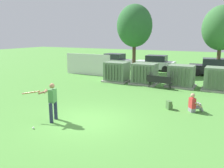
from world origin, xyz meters
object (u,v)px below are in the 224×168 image
(transformer_mid_east, at_px, (181,76))
(parked_car_right_of_center, at_px, (213,68))
(park_bench, at_px, (159,81))
(sports_ball, at_px, (33,128))
(seated_spectator, at_px, (194,104))
(transformer_west, at_px, (117,72))
(backpack, at_px, (169,105))
(parked_car_leftmost, at_px, (114,61))
(transformer_east, at_px, (219,79))
(transformer_mid_west, at_px, (145,74))
(batter, at_px, (52,100))
(parked_car_left_of_center, at_px, (155,63))

(transformer_mid_east, xyz_separation_m, parked_car_right_of_center, (1.64, 6.43, -0.04))
(park_bench, bearing_deg, sports_ball, -104.28)
(seated_spectator, bearing_deg, transformer_mid_east, 107.64)
(parked_car_right_of_center, bearing_deg, sports_ball, -107.15)
(transformer_west, distance_m, backpack, 7.84)
(seated_spectator, relative_size, parked_car_leftmost, 0.22)
(backpack, xyz_separation_m, parked_car_leftmost, (-9.81, 12.96, 0.54))
(transformer_east, distance_m, seated_spectator, 5.66)
(transformer_east, distance_m, backpack, 6.10)
(parked_car_right_of_center, bearing_deg, transformer_mid_west, -123.34)
(park_bench, distance_m, batter, 8.97)
(batter, height_order, parked_car_leftmost, batter)
(sports_ball, relative_size, seated_spectator, 0.09)
(parked_car_left_of_center, bearing_deg, transformer_mid_east, -59.74)
(transformer_west, xyz_separation_m, batter, (1.44, -9.49, 0.19))
(transformer_east, distance_m, parked_car_leftmost, 13.81)
(transformer_east, bearing_deg, sports_ball, -119.78)
(transformer_mid_east, relative_size, transformer_east, 1.00)
(backpack, distance_m, parked_car_left_of_center, 13.84)
(transformer_east, relative_size, seated_spectator, 2.18)
(parked_car_leftmost, distance_m, parked_car_right_of_center, 10.90)
(parked_car_left_of_center, bearing_deg, seated_spectator, -64.97)
(transformer_mid_east, distance_m, park_bench, 1.82)
(transformer_west, distance_m, seated_spectator, 8.66)
(transformer_east, xyz_separation_m, backpack, (-1.96, -5.75, -0.57))
(transformer_mid_west, bearing_deg, parked_car_left_of_center, 100.89)
(seated_spectator, xyz_separation_m, parked_car_left_of_center, (-5.99, 12.82, 0.38))
(transformer_mid_west, bearing_deg, seated_spectator, -49.69)
(parked_car_left_of_center, bearing_deg, transformer_mid_west, -79.11)
(transformer_mid_west, distance_m, parked_car_left_of_center, 7.59)
(transformer_west, xyz_separation_m, backpack, (5.70, -5.36, -0.57))
(batter, xyz_separation_m, backpack, (4.26, 4.13, -0.76))
(transformer_west, xyz_separation_m, transformer_mid_west, (2.35, 0.16, 0.00))
(park_bench, xyz_separation_m, batter, (-2.41, -8.63, 0.44))
(transformer_east, xyz_separation_m, park_bench, (-3.81, -1.26, -0.25))
(batter, xyz_separation_m, parked_car_left_of_center, (-0.52, 17.11, -0.22))
(batter, xyz_separation_m, sports_ball, (-0.07, -1.11, -0.93))
(batter, height_order, parked_car_left_of_center, batter)
(seated_spectator, distance_m, parked_car_leftmost, 16.90)
(sports_ball, height_order, seated_spectator, seated_spectator)
(sports_ball, height_order, backpack, backpack)
(park_bench, relative_size, parked_car_leftmost, 0.42)
(transformer_mid_west, distance_m, parked_car_right_of_center, 8.01)
(parked_car_leftmost, bearing_deg, parked_car_left_of_center, 0.15)
(transformer_west, xyz_separation_m, transformer_mid_east, (5.12, 0.42, 0.00))
(transformer_west, bearing_deg, parked_car_leftmost, 118.42)
(transformer_mid_west, distance_m, transformer_east, 5.31)
(transformer_east, distance_m, parked_car_left_of_center, 9.88)
(parked_car_left_of_center, distance_m, parked_car_right_of_center, 5.89)
(transformer_west, height_order, transformer_mid_west, same)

